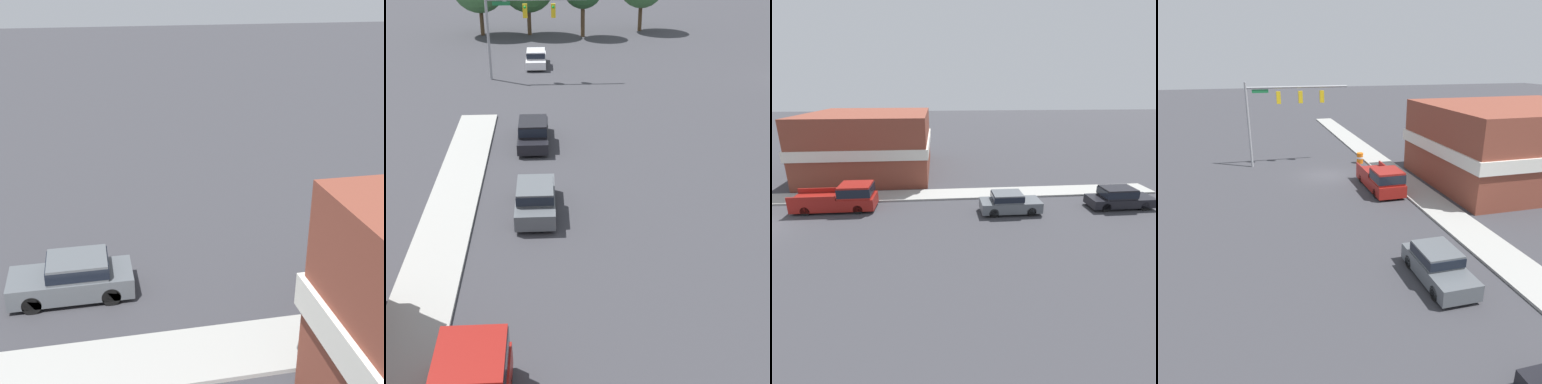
# 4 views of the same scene
# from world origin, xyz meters

# --- Properties ---
(car_lead) EXTENTS (1.80, 4.23, 1.49)m
(car_lead) POSITION_xyz_m (-1.68, 16.76, 0.77)
(car_lead) COLOR black
(car_lead) RESTS_ON ground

